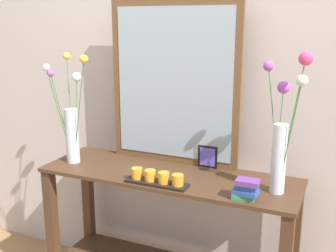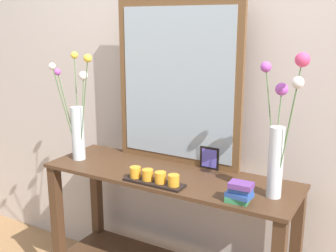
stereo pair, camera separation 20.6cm
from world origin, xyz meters
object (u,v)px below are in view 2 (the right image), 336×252
picture_frame_small (210,158)px  book_stack (240,192)px  candle_tray (154,178)px  tall_vase_left (77,120)px  vase_right (280,137)px  mirror_leaning (177,84)px  console_table (168,228)px

picture_frame_small → book_stack: picture_frame_small is taller
candle_tray → book_stack: size_ratio=2.62×
tall_vase_left → book_stack: 1.04m
vase_right → mirror_leaning: bearing=162.1°
console_table → book_stack: (0.45, -0.15, 0.36)m
mirror_leaning → book_stack: bearing=-34.3°
vase_right → candle_tray: 0.64m
candle_tray → book_stack: (0.44, 0.00, 0.02)m
mirror_leaning → book_stack: (0.50, -0.34, -0.40)m
console_table → vase_right: vase_right is taller
tall_vase_left → picture_frame_small: (0.73, 0.22, -0.17)m
mirror_leaning → picture_frame_small: 0.44m
candle_tray → vase_right: bearing=13.9°
console_table → book_stack: size_ratio=11.34×
mirror_leaning → console_table: bearing=-75.7°
console_table → vase_right: 0.83m
mirror_leaning → candle_tray: 0.55m
tall_vase_left → book_stack: size_ratio=5.07×
candle_tray → picture_frame_small: 0.36m
picture_frame_small → vase_right: bearing=-24.4°
mirror_leaning → vase_right: (0.62, -0.20, -0.16)m
console_table → picture_frame_small: 0.45m
mirror_leaning → candle_tray: size_ratio=2.83×
tall_vase_left → picture_frame_small: tall_vase_left is taller
mirror_leaning → picture_frame_small: size_ratio=7.22×
vase_right → book_stack: 0.30m
tall_vase_left → console_table: bearing=5.0°
console_table → vase_right: bearing=-1.5°
vase_right → picture_frame_small: bearing=155.6°
vase_right → book_stack: vase_right is taller
book_stack → candle_tray: bearing=-179.8°
mirror_leaning → vase_right: 0.68m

